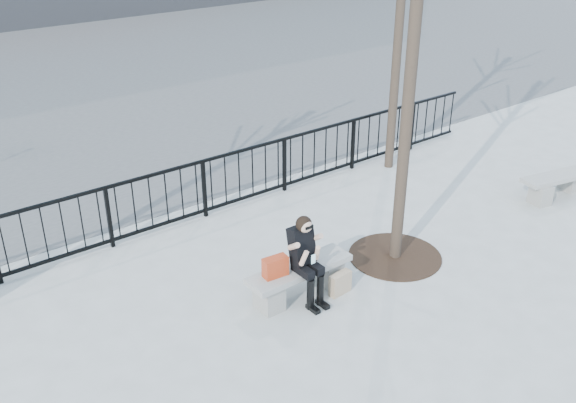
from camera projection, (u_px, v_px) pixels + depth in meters
ground at (299, 295)px, 9.45m from camera, size 120.00×120.00×0.00m
street_surface at (3, 77)px, 20.11m from camera, size 60.00×23.00×0.01m
railing at (194, 191)px, 11.33m from camera, size 14.00×0.06×1.10m
tree_grate at (395, 256)px, 10.41m from camera, size 1.50×1.50×0.02m
bench_main at (300, 278)px, 9.31m from camera, size 1.65×0.46×0.49m
bench_second at (557, 183)px, 12.30m from camera, size 1.54×0.43×0.46m
seated_woman at (307, 260)px, 9.03m from camera, size 0.50×0.64×1.34m
handbag at (275, 267)px, 8.95m from camera, size 0.37×0.20×0.29m
shopping_bag at (340, 283)px, 9.41m from camera, size 0.37×0.16×0.34m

